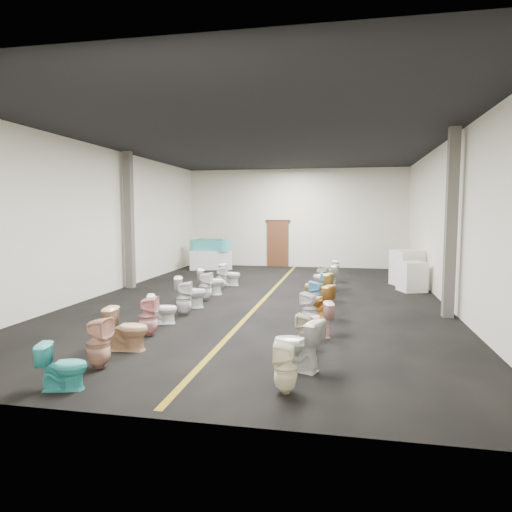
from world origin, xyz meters
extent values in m
plane|color=black|center=(0.00, 0.00, 0.00)|extent=(16.00, 16.00, 0.00)
plane|color=black|center=(0.00, 0.00, 4.50)|extent=(16.00, 16.00, 0.00)
plane|color=beige|center=(0.00, 8.00, 2.25)|extent=(10.00, 0.00, 10.00)
plane|color=beige|center=(0.00, -8.00, 2.25)|extent=(10.00, 0.00, 10.00)
plane|color=beige|center=(-5.00, 0.00, 2.25)|extent=(0.00, 16.00, 16.00)
plane|color=beige|center=(5.00, 0.00, 2.25)|extent=(0.00, 16.00, 16.00)
cube|color=#7E6412|center=(0.00, 0.00, 0.00)|extent=(0.12, 15.60, 0.01)
cube|color=#562D19|center=(-0.80, 7.94, 1.05)|extent=(1.00, 0.10, 2.10)
cube|color=#331C11|center=(-0.80, 7.95, 2.12)|extent=(1.15, 0.08, 0.10)
cube|color=#59544C|center=(-4.75, 1.00, 2.25)|extent=(0.25, 0.25, 4.50)
cube|color=#59544C|center=(4.75, -1.50, 2.25)|extent=(0.25, 0.25, 4.50)
cube|color=silver|center=(-3.61, 6.39, 0.41)|extent=(2.04, 1.50, 0.82)
cube|color=#3EB0B3|center=(-3.61, 6.39, 1.05)|extent=(1.21, 0.68, 0.50)
cylinder|color=#3EB0B3|center=(-4.21, 6.40, 1.05)|extent=(0.66, 0.66, 0.50)
cylinder|color=#3EB0B3|center=(-3.01, 6.38, 1.05)|extent=(0.66, 0.66, 0.50)
cube|color=teal|center=(-3.61, 6.39, 1.25)|extent=(1.00, 0.48, 0.20)
cube|color=silver|center=(4.40, 2.07, 0.47)|extent=(0.94, 0.94, 0.95)
cube|color=silver|center=(4.40, 3.33, 0.61)|extent=(1.17, 1.17, 1.22)
cube|color=beige|center=(4.40, 4.33, 0.40)|extent=(0.76, 0.76, 0.80)
cube|color=silver|center=(4.40, 5.72, 0.45)|extent=(0.81, 0.81, 0.90)
imported|color=teal|center=(-1.60, -7.39, 0.34)|extent=(0.74, 0.54, 0.68)
imported|color=tan|center=(-1.58, -6.47, 0.42)|extent=(0.41, 0.40, 0.84)
imported|color=tan|center=(-1.59, -5.47, 0.40)|extent=(0.82, 0.52, 0.80)
imported|color=#E8A2A1|center=(-1.61, -4.51, 0.41)|extent=(0.43, 0.42, 0.82)
imported|color=white|center=(-1.75, -3.45, 0.34)|extent=(0.74, 0.56, 0.67)
imported|color=silver|center=(-1.56, -2.57, 0.42)|extent=(0.45, 0.45, 0.84)
imported|color=silver|center=(-1.71, -1.68, 0.42)|extent=(0.91, 0.66, 0.83)
imported|color=white|center=(-1.61, -0.69, 0.41)|extent=(0.38, 0.37, 0.81)
imported|color=white|center=(-1.74, 0.24, 0.41)|extent=(0.91, 0.73, 0.82)
imported|color=silver|center=(-1.69, 1.29, 0.37)|extent=(0.38, 0.38, 0.74)
imported|color=white|center=(-1.60, 2.15, 0.37)|extent=(0.79, 0.53, 0.74)
imported|color=#F6EDC9|center=(1.52, -6.91, 0.36)|extent=(0.35, 0.35, 0.73)
imported|color=silver|center=(1.57, -5.93, 0.42)|extent=(0.93, 0.74, 0.84)
imported|color=beige|center=(1.62, -4.89, 0.34)|extent=(0.37, 0.37, 0.69)
imported|color=beige|center=(1.73, -3.97, 0.36)|extent=(0.79, 0.56, 0.73)
imported|color=silver|center=(1.54, -3.01, 0.37)|extent=(0.44, 0.44, 0.75)
imported|color=gold|center=(1.66, -2.05, 0.39)|extent=(0.88, 0.71, 0.78)
imported|color=#74BEED|center=(1.56, -1.19, 0.37)|extent=(0.39, 0.38, 0.73)
imported|color=#E1BA4D|center=(1.54, -0.10, 0.41)|extent=(0.89, 0.67, 0.81)
imported|color=#78C6EC|center=(1.72, 0.82, 0.35)|extent=(0.33, 0.33, 0.70)
imported|color=silver|center=(1.67, 1.82, 0.41)|extent=(0.89, 0.62, 0.83)
imported|color=beige|center=(1.61, 2.68, 0.35)|extent=(0.43, 0.42, 0.71)
imported|color=silver|center=(1.67, 3.63, 0.39)|extent=(0.85, 0.63, 0.78)
camera|label=1|loc=(2.31, -13.03, 2.52)|focal=32.00mm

